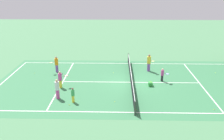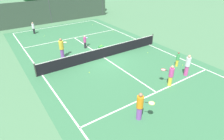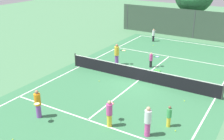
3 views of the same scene
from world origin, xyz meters
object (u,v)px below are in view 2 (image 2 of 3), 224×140
Objects in this scene: player_2 at (62,48)px; player_3 at (178,59)px; tennis_ball_4 at (44,36)px; tennis_ball_2 at (89,73)px; tennis_ball_7 at (113,31)px; player_5 at (140,106)px; tennis_ball_0 at (93,25)px; tennis_ball_3 at (145,45)px; player_4 at (171,75)px; tennis_ball_6 at (148,53)px; ball_crate at (101,48)px; tennis_ball_5 at (182,65)px; player_6 at (187,65)px; player_0 at (33,28)px; player_1 at (85,42)px.

player_3 is (7.12, -6.72, -0.31)m from player_2.
tennis_ball_2 is at bearing -88.62° from tennis_ball_4.
tennis_ball_4 and tennis_ball_7 have the same top height.
player_5 reaches higher than tennis_ball_0.
tennis_ball_3 is at bearing 77.67° from player_3.
player_4 is 5.53m from tennis_ball_6.
player_2 is at bearing 175.64° from ball_crate.
player_4 is 23.31× the size of tennis_ball_6.
player_2 reaches higher than tennis_ball_5.
player_3 is at bearing 30.49° from player_4.
player_2 is 1.09× the size of player_5.
tennis_ball_3 is at bearing 45.22° from player_5.
tennis_ball_6 is (0.49, 4.59, -0.82)m from player_6.
tennis_ball_5 is at bearing -25.71° from player_3.
player_5 is at bearing -136.50° from tennis_ball_6.
tennis_ball_3 is (4.34, -1.61, -0.15)m from ball_crate.
player_6 is at bearing -36.79° from tennis_ball_2.
tennis_ball_7 is at bearing -21.53° from tennis_ball_4.
player_0 is 17.37m from player_4.
tennis_ball_5 is at bearing 45.46° from player_6.
player_6 is (-0.62, -1.35, 0.22)m from player_3.
tennis_ball_3 is at bearing -27.74° from player_1.
tennis_ball_5 is at bearing 23.15° from player_4.
tennis_ball_7 is (0.67, -3.92, 0.00)m from tennis_ball_0.
ball_crate is 7.10× the size of tennis_ball_2.
tennis_ball_5 is at bearing -62.51° from tennis_ball_4.
player_1 reaches higher than tennis_ball_4.
player_6 is 25.15× the size of tennis_ball_5.
tennis_ball_0 is at bearing -4.77° from player_0.
player_5 reaches higher than player_4.
tennis_ball_7 is at bearing 73.41° from player_4.
player_2 is 3.88m from tennis_ball_2.
player_1 is 6.18m from tennis_ball_6.
tennis_ball_2 is (-2.07, -4.67, -0.63)m from player_1.
player_5 is (0.80, -18.03, 0.16)m from player_0.
tennis_ball_5 is at bearing -60.47° from ball_crate.
player_4 is at bearing -120.41° from tennis_ball_3.
tennis_ball_2 is at bearing 154.95° from tennis_ball_5.
player_2 is 1.48× the size of player_3.
player_1 reaches higher than ball_crate.
tennis_ball_0 is 1.00× the size of tennis_ball_3.
tennis_ball_5 is (1.10, 1.12, -0.82)m from player_6.
tennis_ball_4 is (-6.71, 13.59, -0.60)m from player_3.
tennis_ball_2 is (-6.70, -11.49, 0.00)m from tennis_ball_0.
player_5 reaches higher than tennis_ball_5.
player_0 is at bearing 115.25° from ball_crate.
tennis_ball_0 is 11.26m from tennis_ball_6.
player_1 is 5.14m from tennis_ball_2.
player_3 is 7.24m from ball_crate.
player_5 is 8.95m from tennis_ball_6.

